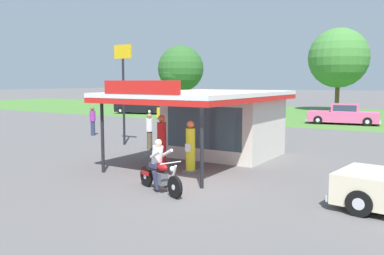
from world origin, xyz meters
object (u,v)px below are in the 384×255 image
motorcycle_with_rider (159,170)px  bystander_leaning_by_kiosk (189,117)px  roadside_pole_sign (123,78)px  bystander_chatting_near_pumps (93,120)px  parked_car_back_row_left (185,112)px  parked_car_back_row_centre (343,115)px  gas_pump_nearside (162,144)px  parked_car_back_row_far_left (139,107)px  gas_pump_offside (190,149)px  bystander_standing_back_lot (150,130)px

motorcycle_with_rider → bystander_leaning_by_kiosk: 15.44m
bystander_leaning_by_kiosk → roadside_pole_sign: 7.54m
bystander_chatting_near_pumps → roadside_pole_sign: roadside_pole_sign is taller
parked_car_back_row_left → parked_car_back_row_centre: size_ratio=0.92×
parked_car_back_row_left → roadside_pole_sign: size_ratio=0.99×
gas_pump_nearside → parked_car_back_row_far_left: bearing=131.2°
gas_pump_nearside → gas_pump_offside: 1.29m
parked_car_back_row_far_left → bystander_leaning_by_kiosk: bystander_leaning_by_kiosk is taller
bystander_leaning_by_kiosk → bystander_standing_back_lot: (2.55, -7.56, 0.05)m
gas_pump_nearside → parked_car_back_row_left: bearing=120.6°
bystander_chatting_near_pumps → roadside_pole_sign: size_ratio=0.34×
gas_pump_nearside → bystander_chatting_near_pumps: (-9.27, 5.53, -0.01)m
gas_pump_offside → parked_car_back_row_far_left: bearing=133.2°
bystander_standing_back_lot → roadside_pole_sign: bearing=166.3°
parked_car_back_row_centre → roadside_pole_sign: size_ratio=1.08×
gas_pump_nearside → motorcycle_with_rider: size_ratio=0.96×
bystander_leaning_by_kiosk → roadside_pole_sign: bearing=-86.1°
gas_pump_nearside → bystander_leaning_by_kiosk: (-5.68, 10.83, -0.06)m
parked_car_back_row_centre → bystander_standing_back_lot: bearing=-107.1°
gas_pump_nearside → bystander_leaning_by_kiosk: bearing=117.7°
gas_pump_nearside → bystander_leaning_by_kiosk: size_ratio=1.22×
roadside_pole_sign → bystander_chatting_near_pumps: bearing=156.7°
bystander_leaning_by_kiosk → roadside_pole_sign: size_ratio=0.33×
parked_car_back_row_left → bystander_chatting_near_pumps: size_ratio=2.91×
gas_pump_nearside → motorcycle_with_rider: 3.24m
motorcycle_with_rider → bystander_standing_back_lot: size_ratio=1.22×
parked_car_back_row_centre → bystander_standing_back_lot: 18.18m
gas_pump_nearside → bystander_standing_back_lot: (-3.13, 3.27, -0.01)m
gas_pump_nearside → roadside_pole_sign: (-5.19, 3.78, 2.55)m
gas_pump_offside → bystander_standing_back_lot: gas_pump_offside is taller
motorcycle_with_rider → bystander_standing_back_lot: bystander_standing_back_lot is taller
gas_pump_offside → bystander_leaning_by_kiosk: bearing=122.7°
parked_car_back_row_far_left → parked_car_back_row_left: bearing=-22.5°
motorcycle_with_rider → bystander_leaning_by_kiosk: bystander_leaning_by_kiosk is taller
bystander_standing_back_lot → bystander_leaning_by_kiosk: bearing=108.6°
parked_car_back_row_far_left → bystander_standing_back_lot: size_ratio=2.99×
parked_car_back_row_left → parked_car_back_row_centre: bearing=15.4°
parked_car_back_row_far_left → bystander_standing_back_lot: (14.74, -17.14, 0.22)m
parked_car_back_row_far_left → bystander_standing_back_lot: bystander_standing_back_lot is taller
parked_car_back_row_far_left → parked_car_back_row_centre: parked_car_back_row_centre is taller
parked_car_back_row_far_left → roadside_pole_sign: size_ratio=1.02×
parked_car_back_row_far_left → parked_car_back_row_centre: 20.10m
motorcycle_with_rider → parked_car_back_row_centre: size_ratio=0.39×
gas_pump_nearside → gas_pump_offside: gas_pump_nearside is taller
parked_car_back_row_left → bystander_leaning_by_kiosk: size_ratio=3.05×
gas_pump_offside → parked_car_back_row_left: (-11.45, 17.22, -0.16)m
gas_pump_offside → parked_car_back_row_far_left: size_ratio=0.36×
gas_pump_nearside → bystander_standing_back_lot: size_ratio=1.17×
bystander_leaning_by_kiosk → bystander_standing_back_lot: size_ratio=0.96×
parked_car_back_row_left → parked_car_back_row_far_left: (-7.71, 3.20, 0.00)m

